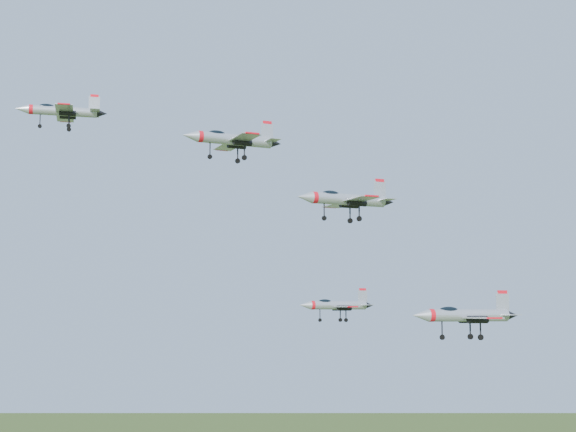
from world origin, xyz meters
name	(u,v)px	position (x,y,z in m)	size (l,w,h in m)	color
jet_lead	(61,111)	(-28.62, 9.82, 150.53)	(11.20, 9.42, 3.01)	#A5A9B1
jet_left_high	(232,139)	(-9.93, -1.44, 146.44)	(12.90, 10.60, 3.45)	#A5A9B1
jet_right_high	(345,199)	(-4.01, -18.97, 137.15)	(11.40, 9.40, 3.05)	#A5A9B1
jet_left_low	(336,305)	(8.89, 6.50, 126.37)	(11.13, 9.25, 2.97)	#A5A9B1
jet_right_low	(465,315)	(15.53, -13.29, 125.05)	(14.01, 11.75, 3.76)	#A5A9B1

